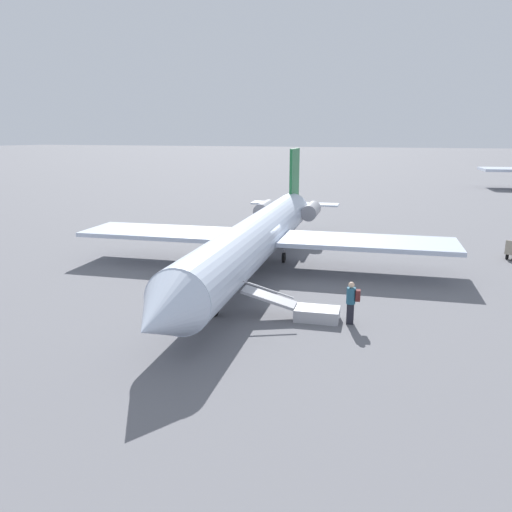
% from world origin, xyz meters
% --- Properties ---
extents(ground_plane, '(600.00, 600.00, 0.00)m').
position_xyz_m(ground_plane, '(0.00, 0.00, 0.00)').
color(ground_plane, slate).
extents(airplane_main, '(28.31, 21.58, 6.35)m').
position_xyz_m(airplane_main, '(-0.87, -0.11, 1.90)').
color(airplane_main, silver).
rests_on(airplane_main, ground).
extents(boarding_stairs, '(1.52, 4.11, 1.62)m').
position_xyz_m(boarding_stairs, '(6.21, 4.56, 0.36)').
color(boarding_stairs, '#B2B2B7').
rests_on(boarding_stairs, ground).
extents(passenger, '(0.36, 0.55, 1.74)m').
position_xyz_m(passenger, '(6.12, 6.34, 1.00)').
color(passenger, '#23232D').
rests_on(passenger, ground).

